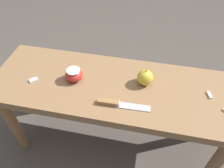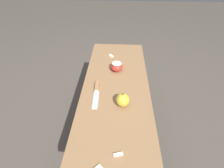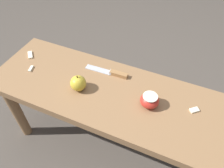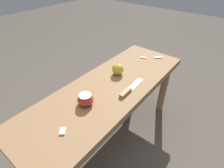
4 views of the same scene
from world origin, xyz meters
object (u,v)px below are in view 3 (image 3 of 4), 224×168
at_px(knife, 113,73).
at_px(apple_whole, 78,83).
at_px(wooden_bench, 109,102).
at_px(apple_cut, 149,101).

relative_size(knife, apple_whole, 2.72).
bearing_deg(wooden_bench, knife, -74.70).
height_order(wooden_bench, knife, knife).
relative_size(wooden_bench, apple_whole, 14.09).
relative_size(wooden_bench, apple_cut, 14.25).
bearing_deg(wooden_bench, apple_cut, 179.46).
distance_m(wooden_bench, knife, 0.14).
xyz_separation_m(wooden_bench, apple_cut, (-0.19, 0.00, 0.11)).
bearing_deg(wooden_bench, apple_whole, 16.66).
relative_size(apple_whole, apple_cut, 1.01).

